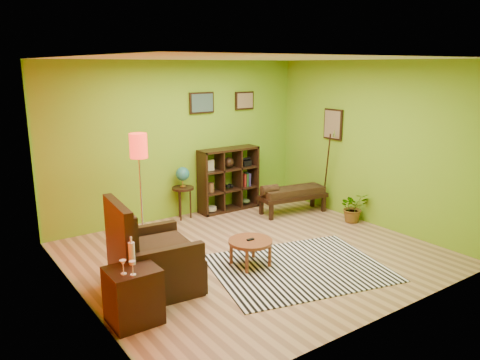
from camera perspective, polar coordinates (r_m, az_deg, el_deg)
ground at (r=7.00m, az=1.82°, el=-8.96°), size 5.00×5.00×0.00m
room_shell at (r=6.48m, az=1.20°, el=5.73°), size 5.04×4.54×2.82m
zebra_rug at (r=6.58m, az=7.14°, el=-10.57°), size 2.66×2.29×0.01m
coffee_table at (r=6.49m, az=1.28°, el=-7.77°), size 0.61×0.61×0.39m
armchair at (r=5.93m, az=-10.85°, el=-9.86°), size 1.06×1.06×1.17m
side_cabinet at (r=5.29m, az=-12.88°, el=-13.50°), size 0.53×0.48×0.94m
floor_lamp at (r=6.92m, az=-12.21°, el=2.82°), size 0.27×0.27×1.76m
globe_table at (r=8.39m, az=-7.00°, el=0.02°), size 0.39×0.39×0.96m
cube_shelf at (r=8.89m, az=-1.31°, el=0.10°), size 1.20×0.35×1.20m
bench at (r=8.78m, az=6.28°, el=-1.64°), size 1.35×0.66×0.60m
potted_plant at (r=8.53m, az=13.63°, el=-3.61°), size 0.66×0.69×0.42m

